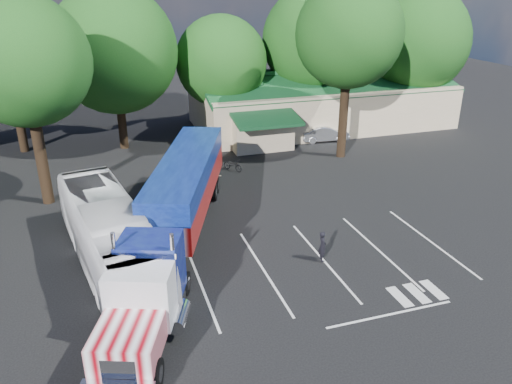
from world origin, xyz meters
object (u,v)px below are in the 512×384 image
object	(u,v)px
bicycle	(233,165)
silver_sedan	(324,133)
semi_truck	(178,204)
tour_bus	(109,235)
woman	(322,246)

from	to	relation	value
bicycle	silver_sedan	world-z (taller)	silver_sedan
bicycle	silver_sedan	distance (m)	10.79
semi_truck	tour_bus	bearing A→B (deg)	-142.70
semi_truck	silver_sedan	bearing A→B (deg)	64.61
bicycle	tour_bus	size ratio (longest dim) A/B	0.14
semi_truck	silver_sedan	xyz separation A→B (m)	(15.40, 14.90, -1.69)
tour_bus	silver_sedan	bearing A→B (deg)	29.89
semi_truck	silver_sedan	world-z (taller)	semi_truck
woman	silver_sedan	distance (m)	20.74
woman	silver_sedan	bearing A→B (deg)	-19.72
woman	bicycle	world-z (taller)	woman
silver_sedan	tour_bus	bearing A→B (deg)	135.08
woman	tour_bus	xyz separation A→B (m)	(-10.11, 2.75, 0.92)
bicycle	tour_bus	xyz separation A→B (m)	(-9.31, -11.25, 1.28)
tour_bus	silver_sedan	world-z (taller)	tour_bus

